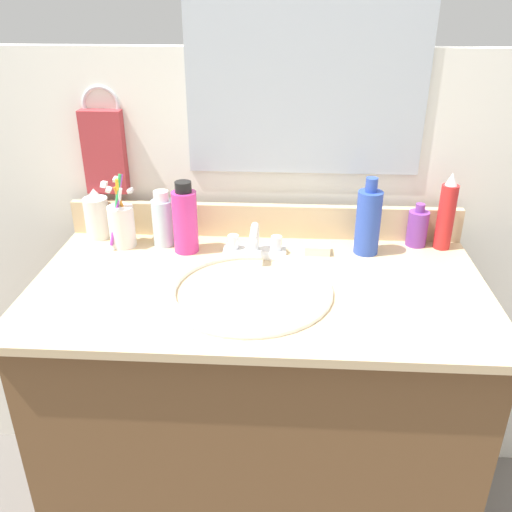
{
  "coord_description": "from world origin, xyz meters",
  "views": [
    {
      "loc": [
        0.06,
        -1.11,
        1.43
      ],
      "look_at": [
        -0.01,
        0.0,
        0.89
      ],
      "focal_mm": 38.71,
      "sensor_mm": 36.0,
      "label": 1
    }
  ],
  "objects_px": {
    "bottle_lotion_white": "(97,216)",
    "hand_towel": "(104,152)",
    "bottle_gel_clear": "(163,220)",
    "cup_white_ceramic": "(121,224)",
    "bottle_spray_red": "(446,214)",
    "bottle_cream_purple": "(417,228)",
    "faucet": "(255,244)",
    "soap_bar": "(317,249)",
    "bottle_soap_pink": "(185,220)",
    "bottle_shampoo_blue": "(368,221)"
  },
  "relations": [
    {
      "from": "bottle_lotion_white",
      "to": "hand_towel",
      "type": "bearing_deg",
      "value": 66.49
    },
    {
      "from": "hand_towel",
      "to": "bottle_lotion_white",
      "type": "xyz_separation_m",
      "value": [
        -0.02,
        -0.05,
        -0.16
      ]
    },
    {
      "from": "bottle_gel_clear",
      "to": "cup_white_ceramic",
      "type": "bearing_deg",
      "value": -172.82
    },
    {
      "from": "bottle_spray_red",
      "to": "bottle_cream_purple",
      "type": "height_order",
      "value": "bottle_spray_red"
    },
    {
      "from": "faucet",
      "to": "bottle_spray_red",
      "type": "height_order",
      "value": "bottle_spray_red"
    },
    {
      "from": "bottle_spray_red",
      "to": "cup_white_ceramic",
      "type": "xyz_separation_m",
      "value": [
        -0.83,
        -0.04,
        -0.03
      ]
    },
    {
      "from": "faucet",
      "to": "soap_bar",
      "type": "relative_size",
      "value": 2.5
    },
    {
      "from": "hand_towel",
      "to": "soap_bar",
      "type": "height_order",
      "value": "hand_towel"
    },
    {
      "from": "faucet",
      "to": "bottle_cream_purple",
      "type": "height_order",
      "value": "bottle_cream_purple"
    },
    {
      "from": "hand_towel",
      "to": "bottle_soap_pink",
      "type": "height_order",
      "value": "hand_towel"
    },
    {
      "from": "faucet",
      "to": "bottle_lotion_white",
      "type": "relative_size",
      "value": 1.16
    },
    {
      "from": "bottle_shampoo_blue",
      "to": "bottle_cream_purple",
      "type": "height_order",
      "value": "bottle_shampoo_blue"
    },
    {
      "from": "bottle_cream_purple",
      "to": "cup_white_ceramic",
      "type": "relative_size",
      "value": 0.59
    },
    {
      "from": "soap_bar",
      "to": "bottle_gel_clear",
      "type": "bearing_deg",
      "value": 175.84
    },
    {
      "from": "soap_bar",
      "to": "bottle_shampoo_blue",
      "type": "bearing_deg",
      "value": 5.45
    },
    {
      "from": "hand_towel",
      "to": "bottle_cream_purple",
      "type": "height_order",
      "value": "hand_towel"
    },
    {
      "from": "bottle_spray_red",
      "to": "soap_bar",
      "type": "bearing_deg",
      "value": -170.83
    },
    {
      "from": "bottle_spray_red",
      "to": "cup_white_ceramic",
      "type": "height_order",
      "value": "bottle_spray_red"
    },
    {
      "from": "bottle_cream_purple",
      "to": "bottle_lotion_white",
      "type": "bearing_deg",
      "value": 179.89
    },
    {
      "from": "hand_towel",
      "to": "soap_bar",
      "type": "xyz_separation_m",
      "value": [
        0.56,
        -0.12,
        -0.21
      ]
    },
    {
      "from": "bottle_spray_red",
      "to": "faucet",
      "type": "bearing_deg",
      "value": -171.87
    },
    {
      "from": "bottle_lotion_white",
      "to": "bottle_soap_pink",
      "type": "bearing_deg",
      "value": -16.07
    },
    {
      "from": "bottle_soap_pink",
      "to": "soap_bar",
      "type": "height_order",
      "value": "bottle_soap_pink"
    },
    {
      "from": "faucet",
      "to": "cup_white_ceramic",
      "type": "distance_m",
      "value": 0.35
    },
    {
      "from": "hand_towel",
      "to": "bottle_spray_red",
      "type": "xyz_separation_m",
      "value": [
        0.89,
        -0.07,
        -0.13
      ]
    },
    {
      "from": "bottle_cream_purple",
      "to": "soap_bar",
      "type": "bearing_deg",
      "value": -165.94
    },
    {
      "from": "bottle_gel_clear",
      "to": "bottle_soap_pink",
      "type": "height_order",
      "value": "bottle_soap_pink"
    },
    {
      "from": "bottle_gel_clear",
      "to": "bottle_lotion_white",
      "type": "xyz_separation_m",
      "value": [
        -0.19,
        0.04,
        -0.01
      ]
    },
    {
      "from": "bottle_spray_red",
      "to": "bottle_soap_pink",
      "type": "xyz_separation_m",
      "value": [
        -0.66,
        -0.06,
        -0.01
      ]
    },
    {
      "from": "hand_towel",
      "to": "bottle_soap_pink",
      "type": "distance_m",
      "value": 0.29
    },
    {
      "from": "faucet",
      "to": "bottle_gel_clear",
      "type": "xyz_separation_m",
      "value": [
        -0.24,
        0.05,
        0.04
      ]
    },
    {
      "from": "bottle_lotion_white",
      "to": "bottle_gel_clear",
      "type": "bearing_deg",
      "value": -11.42
    },
    {
      "from": "bottle_shampoo_blue",
      "to": "bottle_gel_clear",
      "type": "bearing_deg",
      "value": 178.12
    },
    {
      "from": "bottle_spray_red",
      "to": "cup_white_ceramic",
      "type": "distance_m",
      "value": 0.83
    },
    {
      "from": "bottle_soap_pink",
      "to": "faucet",
      "type": "bearing_deg",
      "value": -3.49
    },
    {
      "from": "bottle_lotion_white",
      "to": "faucet",
      "type": "bearing_deg",
      "value": -11.03
    },
    {
      "from": "bottle_shampoo_blue",
      "to": "cup_white_ceramic",
      "type": "distance_m",
      "value": 0.63
    },
    {
      "from": "cup_white_ceramic",
      "to": "bottle_shampoo_blue",
      "type": "bearing_deg",
      "value": -0.35
    },
    {
      "from": "bottle_gel_clear",
      "to": "soap_bar",
      "type": "distance_m",
      "value": 0.41
    },
    {
      "from": "bottle_spray_red",
      "to": "bottle_lotion_white",
      "type": "relative_size",
      "value": 1.47
    },
    {
      "from": "hand_towel",
      "to": "faucet",
      "type": "xyz_separation_m",
      "value": [
        0.41,
        -0.14,
        -0.19
      ]
    },
    {
      "from": "bottle_shampoo_blue",
      "to": "bottle_lotion_white",
      "type": "relative_size",
      "value": 1.44
    },
    {
      "from": "bottle_soap_pink",
      "to": "cup_white_ceramic",
      "type": "height_order",
      "value": "cup_white_ceramic"
    },
    {
      "from": "bottle_spray_red",
      "to": "bottle_shampoo_blue",
      "type": "bearing_deg",
      "value": -168.57
    },
    {
      "from": "bottle_gel_clear",
      "to": "faucet",
      "type": "bearing_deg",
      "value": -10.72
    },
    {
      "from": "bottle_spray_red",
      "to": "soap_bar",
      "type": "height_order",
      "value": "bottle_spray_red"
    },
    {
      "from": "bottle_cream_purple",
      "to": "hand_towel",
      "type": "bearing_deg",
      "value": 176.16
    },
    {
      "from": "bottle_gel_clear",
      "to": "soap_bar",
      "type": "height_order",
      "value": "bottle_gel_clear"
    },
    {
      "from": "bottle_spray_red",
      "to": "bottle_lotion_white",
      "type": "xyz_separation_m",
      "value": [
        -0.91,
        0.01,
        -0.03
      ]
    },
    {
      "from": "bottle_lotion_white",
      "to": "bottle_cream_purple",
      "type": "bearing_deg",
      "value": -0.11
    }
  ]
}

